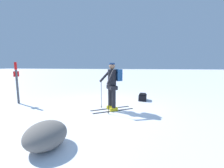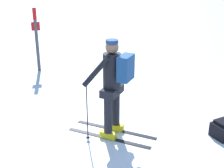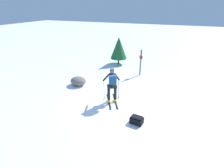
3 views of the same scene
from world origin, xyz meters
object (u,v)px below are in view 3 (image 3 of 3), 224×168
Objects in this scene: pine_tree at (119,48)px; dropped_backpack at (137,120)px; trail_marker at (141,61)px; skier at (112,84)px; rock_boulder at (78,81)px.

dropped_backpack is at bearing -64.41° from pine_tree.
dropped_backpack is 5.78m from trail_marker.
pine_tree is (-3.56, 7.44, 1.23)m from dropped_backpack.
trail_marker is 3.00m from pine_tree.
pine_tree reaches higher than skier.
skier is at bearing -22.32° from rock_boulder.
skier is 0.98× the size of trail_marker.
trail_marker is at bearing 102.52° from dropped_backpack.
pine_tree is at bearing 115.59° from dropped_backpack.
dropped_backpack is at bearing -28.65° from rock_boulder.
pine_tree is at bearing 141.24° from trail_marker.
skier is 1.81× the size of rock_boulder.
trail_marker is at bearing -38.76° from pine_tree.
dropped_backpack is 0.58× the size of rock_boulder.
trail_marker is (0.42, 4.29, 0.03)m from skier.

